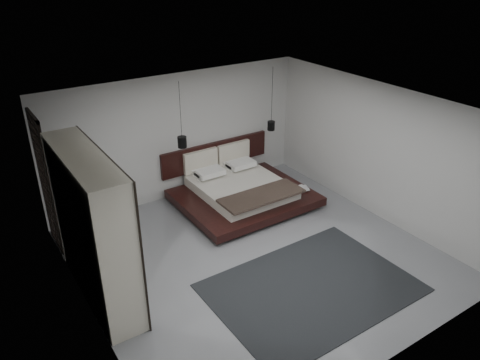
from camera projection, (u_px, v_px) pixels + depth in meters
floor at (256, 256)px, 8.64m from camera, size 6.00×6.00×0.00m
ceiling at (259, 110)px, 7.40m from camera, size 6.00×6.00×0.00m
wall_back at (178, 137)px, 10.27m from camera, size 6.00×0.00×6.00m
wall_front at (398, 281)px, 5.78m from camera, size 6.00×0.00×6.00m
wall_left at (83, 243)px, 6.54m from camera, size 0.00×6.00×6.00m
wall_right at (378, 151)px, 9.51m from camera, size 0.00×6.00×6.00m
lattice_screen at (46, 183)px, 8.44m from camera, size 0.05×0.90×2.60m
bed at (240, 190)px, 10.39m from camera, size 2.79×2.39×1.08m
book_lower at (299, 189)px, 10.48m from camera, size 0.20×0.27×0.02m
book_upper at (299, 189)px, 10.43m from camera, size 0.30×0.34×0.02m
pendant_left at (182, 142)px, 9.60m from camera, size 0.19×0.19×1.38m
pendant_right at (271, 125)px, 10.77m from camera, size 0.17×0.17×1.46m
wardrobe at (93, 228)px, 7.19m from camera, size 0.59×2.52×2.47m
rug at (312, 288)px, 7.82m from camera, size 3.34×2.39×0.01m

